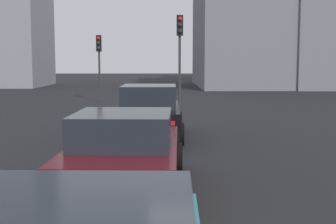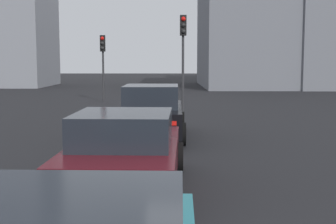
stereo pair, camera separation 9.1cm
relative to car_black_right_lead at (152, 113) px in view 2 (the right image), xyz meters
The scene contains 5 objects.
car_black_right_lead is the anchor object (origin of this frame).
car_maroon_right_second 5.70m from the car_black_right_lead, behind, with size 4.25×2.22×1.44m.
traffic_light_near_left 7.39m from the car_black_right_lead, ahead, with size 0.32×0.29×4.34m.
traffic_light_near_right 12.65m from the car_black_right_lead, 14.56° to the left, with size 0.32×0.28×3.74m.
building_facade_center 29.64m from the car_black_right_lead, 14.78° to the right, with size 14.05×7.74×9.84m, color slate.
Camera 2 is at (-4.14, 1.01, 2.34)m, focal length 49.29 mm.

